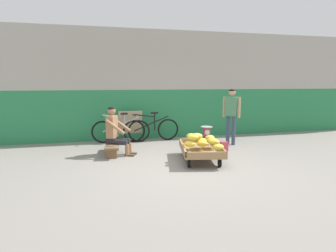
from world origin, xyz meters
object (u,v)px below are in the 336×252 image
object	(u,v)px
customer_adult	(231,110)
shopping_bag	(224,147)
plastic_crate	(206,143)
bicycle_far_left	(151,129)
bicycle_near_left	(121,130)
sign_board	(130,125)
banana_cart	(201,150)
weighing_scale	(207,132)
low_bench	(113,146)
vendor_seated	(116,131)

from	to	relation	value
customer_adult	shopping_bag	size ratio (longest dim) A/B	6.38
plastic_crate	customer_adult	world-z (taller)	customer_adult
bicycle_far_left	shopping_bag	distance (m)	2.29
bicycle_near_left	sign_board	distance (m)	0.46
banana_cart	customer_adult	xyz separation A→B (m)	(1.38, 1.35, 0.71)
customer_adult	plastic_crate	bearing A→B (deg)	-156.92
plastic_crate	weighing_scale	size ratio (longest dim) A/B	1.20
plastic_crate	bicycle_near_left	size ratio (longest dim) A/B	0.22
sign_board	banana_cart	bearing A→B (deg)	-65.11
plastic_crate	bicycle_near_left	world-z (taller)	bicycle_near_left
weighing_scale	bicycle_near_left	world-z (taller)	bicycle_near_left
banana_cart	customer_adult	size ratio (longest dim) A/B	1.03
bicycle_near_left	sign_board	bearing A→B (deg)	46.52
low_bench	bicycle_near_left	world-z (taller)	bicycle_near_left
banana_cart	sign_board	bearing A→B (deg)	114.89
banana_cart	plastic_crate	size ratio (longest dim) A/B	4.39
plastic_crate	sign_board	bearing A→B (deg)	136.09
bicycle_near_left	bicycle_far_left	world-z (taller)	same
plastic_crate	low_bench	bearing A→B (deg)	178.80
banana_cart	bicycle_near_left	xyz separation A→B (m)	(-1.55, 2.34, 0.11)
low_bench	shopping_bag	world-z (taller)	low_bench
banana_cart	bicycle_far_left	world-z (taller)	bicycle_far_left
vendor_seated	bicycle_near_left	distance (m)	1.39
low_bench	shopping_bag	distance (m)	2.75
banana_cart	bicycle_near_left	size ratio (longest dim) A/B	0.95
banana_cart	sign_board	world-z (taller)	sign_board
sign_board	low_bench	bearing A→B (deg)	-110.61
low_bench	weighing_scale	world-z (taller)	weighing_scale
bicycle_near_left	customer_adult	world-z (taller)	customer_adult
banana_cart	vendor_seated	size ratio (longest dim) A/B	1.39
weighing_scale	sign_board	size ratio (longest dim) A/B	0.34
banana_cart	low_bench	size ratio (longest dim) A/B	1.40
weighing_scale	sign_board	xyz separation A→B (m)	(-1.76, 1.69, -0.02)
plastic_crate	shopping_bag	xyz separation A→B (m)	(0.35, -0.32, -0.03)
vendor_seated	bicycle_near_left	world-z (taller)	vendor_seated
vendor_seated	shopping_bag	world-z (taller)	vendor_seated
bicycle_near_left	bicycle_far_left	bearing A→B (deg)	-0.02
bicycle_near_left	sign_board	xyz separation A→B (m)	(0.31, 0.33, 0.09)
vendor_seated	weighing_scale	bearing A→B (deg)	-0.32
vendor_seated	shopping_bag	xyz separation A→B (m)	(2.64, -0.33, -0.45)
plastic_crate	customer_adult	bearing A→B (deg)	23.08
vendor_seated	plastic_crate	world-z (taller)	vendor_seated
banana_cart	bicycle_near_left	world-z (taller)	bicycle_near_left
weighing_scale	shopping_bag	distance (m)	0.58
banana_cart	shopping_bag	world-z (taller)	banana_cart
low_bench	sign_board	world-z (taller)	sign_board
bicycle_near_left	shopping_bag	bearing A→B (deg)	-34.95
sign_board	customer_adult	xyz separation A→B (m)	(2.62, -1.33, 0.51)
low_bench	vendor_seated	distance (m)	0.38
bicycle_far_left	shopping_bag	bearing A→B (deg)	-47.74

